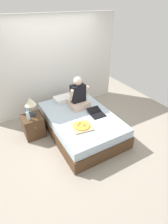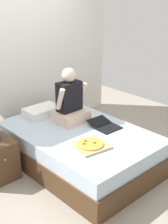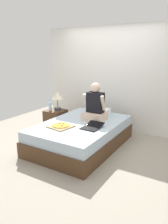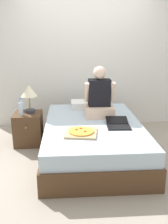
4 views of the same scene
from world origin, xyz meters
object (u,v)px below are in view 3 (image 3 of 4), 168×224
(bed, at_px, (81,135))
(nightstand_left, at_px, (56,120))
(pizza_box, at_px, (61,126))
(laptop, at_px, (92,127))
(lamp_on_left_nightstand, at_px, (57,97))
(person_seated, at_px, (95,106))
(water_bottle, at_px, (50,106))

(bed, relative_size, nightstand_left, 4.07)
(pizza_box, bearing_deg, laptop, 24.77)
(lamp_on_left_nightstand, relative_size, pizza_box, 0.98)
(person_seated, xyz_separation_m, pizza_box, (-0.33, -0.76, -0.27))
(pizza_box, bearing_deg, bed, 64.68)
(nightstand_left, xyz_separation_m, pizza_box, (0.82, -0.87, 0.26))
(laptop, bearing_deg, lamp_on_left_nightstand, 153.07)
(lamp_on_left_nightstand, relative_size, person_seated, 0.58)
(lamp_on_left_nightstand, xyz_separation_m, pizza_box, (0.78, -0.92, -0.33))
(nightstand_left, distance_m, pizza_box, 1.22)
(nightstand_left, height_order, water_bottle, water_bottle)
(nightstand_left, distance_m, lamp_on_left_nightstand, 0.59)
(nightstand_left, bearing_deg, lamp_on_left_nightstand, 51.38)
(person_seated, bearing_deg, nightstand_left, 174.48)
(water_bottle, bearing_deg, laptop, -20.20)
(lamp_on_left_nightstand, distance_m, laptop, 1.51)
(bed, height_order, person_seated, person_seated)
(lamp_on_left_nightstand, height_order, person_seated, person_seated)
(bed, distance_m, nightstand_left, 1.11)
(person_seated, distance_m, laptop, 0.61)
(water_bottle, bearing_deg, pizza_box, -40.76)
(lamp_on_left_nightstand, bearing_deg, laptop, -26.93)
(nightstand_left, bearing_deg, person_seated, -5.52)
(lamp_on_left_nightstand, bearing_deg, bed, -26.97)
(bed, xyz_separation_m, water_bottle, (-1.10, 0.36, 0.39))
(bed, bearing_deg, person_seated, 68.89)
(lamp_on_left_nightstand, relative_size, water_bottle, 1.63)
(bed, relative_size, pizza_box, 4.66)
(laptop, bearing_deg, nightstand_left, 155.49)
(bed, relative_size, person_seated, 2.74)
(bed, xyz_separation_m, laptop, (0.34, -0.17, 0.27))
(bed, bearing_deg, laptop, -26.79)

